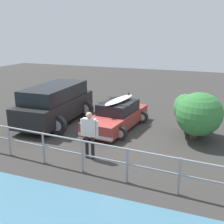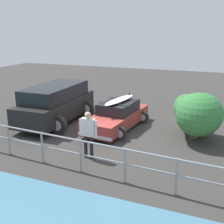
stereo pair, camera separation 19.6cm
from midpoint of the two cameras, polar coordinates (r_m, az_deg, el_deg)
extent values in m
cube|color=#383533|center=(12.76, -1.10, -4.25)|extent=(44.00, 44.00, 0.02)
cube|color=#9E3833|center=(13.21, 0.52, -1.39)|extent=(1.94, 4.30, 0.58)
cube|color=black|center=(13.20, 0.85, 1.04)|extent=(1.55, 2.12, 0.50)
cube|color=silver|center=(11.57, -3.95, -4.93)|extent=(1.60, 0.25, 0.14)
cube|color=silver|center=(15.05, 3.95, 0.10)|extent=(1.60, 0.25, 0.14)
cylinder|color=black|center=(11.84, 1.24, -4.34)|extent=(0.59, 0.18, 0.59)
cylinder|color=#B7B7BC|center=(11.84, 1.24, -4.34)|extent=(0.33, 0.19, 0.33)
cylinder|color=black|center=(12.56, -5.37, -3.17)|extent=(0.59, 0.18, 0.59)
cylinder|color=#B7B7BC|center=(12.56, -5.37, -3.17)|extent=(0.33, 0.19, 0.33)
cylinder|color=black|center=(14.09, 5.76, -1.02)|extent=(0.59, 0.18, 0.59)
cylinder|color=#B7B7BC|center=(14.09, 5.76, -1.02)|extent=(0.33, 0.19, 0.33)
cylinder|color=black|center=(14.71, -0.06, -0.19)|extent=(0.59, 0.18, 0.59)
cylinder|color=#B7B7BC|center=(14.71, -0.06, -0.19)|extent=(0.33, 0.19, 0.33)
cylinder|color=black|center=(12.65, -0.23, 1.72)|extent=(1.64, 0.18, 0.03)
cylinder|color=black|center=(13.62, 1.86, 2.76)|extent=(1.64, 0.18, 0.03)
ellipsoid|color=white|center=(13.12, 1.07, 2.52)|extent=(0.89, 2.53, 0.09)
cone|color=black|center=(13.95, 3.03, 3.81)|extent=(0.10, 0.10, 0.14)
cube|color=black|center=(14.26, -11.77, 0.82)|extent=(2.02, 4.92, 0.94)
cube|color=black|center=(14.07, -11.96, 3.98)|extent=(1.84, 3.84, 0.67)
cylinder|color=black|center=(16.37, -7.21, 3.38)|extent=(0.77, 0.20, 0.77)
cylinder|color=black|center=(12.67, -11.37, -2.62)|extent=(0.85, 0.22, 0.85)
cylinder|color=#B7B7BC|center=(12.67, -11.37, -2.62)|extent=(0.47, 0.23, 0.47)
cylinder|color=black|center=(13.74, -18.28, -1.66)|extent=(0.85, 0.22, 0.85)
cylinder|color=#B7B7BC|center=(13.74, -18.28, -1.66)|extent=(0.47, 0.23, 0.47)
cylinder|color=black|center=(15.13, -5.73, 0.71)|extent=(0.85, 0.22, 0.85)
cylinder|color=#B7B7BC|center=(15.13, -5.73, 0.71)|extent=(0.47, 0.23, 0.47)
cylinder|color=black|center=(16.03, -11.96, 1.32)|extent=(0.85, 0.22, 0.85)
cylinder|color=#B7B7BC|center=(16.03, -11.96, 1.32)|extent=(0.47, 0.23, 0.47)
cylinder|color=black|center=(10.15, -4.48, -7.19)|extent=(0.12, 0.12, 0.86)
cylinder|color=black|center=(10.24, -5.67, -7.00)|extent=(0.12, 0.12, 0.86)
cube|color=silver|center=(9.92, -5.19, -3.13)|extent=(0.50, 0.21, 0.64)
sphere|color=#D6A884|center=(9.78, -5.26, -0.65)|extent=(0.23, 0.23, 0.23)
cylinder|color=silver|center=(9.81, -3.63, -3.48)|extent=(0.09, 0.09, 0.61)
cylinder|color=silver|center=(10.05, -6.70, -3.07)|extent=(0.09, 0.09, 0.61)
cylinder|color=gray|center=(8.17, 12.82, -12.66)|extent=(0.07, 0.07, 1.12)
cylinder|color=gray|center=(8.56, 2.45, -10.83)|extent=(0.07, 0.07, 1.12)
cylinder|color=gray|center=(9.20, -6.64, -8.91)|extent=(0.07, 0.07, 1.12)
cylinder|color=gray|center=(10.05, -14.29, -7.11)|extent=(0.07, 0.07, 1.12)
cylinder|color=gray|center=(11.04, -20.62, -5.51)|extent=(0.07, 0.07, 1.12)
cylinder|color=gray|center=(9.40, -10.81, -5.03)|extent=(10.86, 0.73, 0.06)
cylinder|color=gray|center=(9.58, -10.66, -7.68)|extent=(10.86, 0.73, 0.06)
cylinder|color=brown|center=(12.60, 15.78, -4.25)|extent=(0.31, 0.31, 0.35)
sphere|color=#387F3D|center=(11.75, 16.61, -0.46)|extent=(1.78, 1.78, 1.78)
sphere|color=#387F3D|center=(13.06, 15.56, -1.03)|extent=(1.26, 1.26, 1.26)
sphere|color=#387F3D|center=(12.30, 16.39, -0.65)|extent=(1.71, 1.71, 1.71)
sphere|color=#387F3D|center=(12.63, 14.54, 0.63)|extent=(1.16, 1.16, 1.16)
sphere|color=#387F3D|center=(12.74, 14.31, 1.22)|extent=(1.06, 1.06, 1.06)
sphere|color=#387F3D|center=(12.38, 17.25, -0.35)|extent=(1.79, 1.79, 1.79)
sphere|color=#387F3D|center=(12.37, 15.84, -1.10)|extent=(1.04, 1.04, 1.04)
camera|label=1|loc=(0.10, -90.45, -0.13)|focal=45.00mm
camera|label=2|loc=(0.10, 89.55, 0.13)|focal=45.00mm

